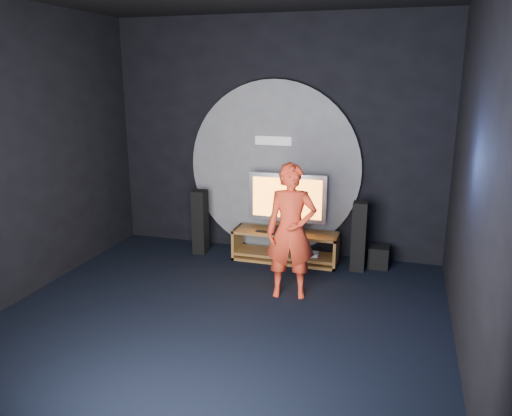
{
  "coord_description": "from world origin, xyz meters",
  "views": [
    {
      "loc": [
        1.86,
        -4.7,
        2.66
      ],
      "look_at": [
        0.14,
        1.05,
        1.05
      ],
      "focal_mm": 35.0,
      "sensor_mm": 36.0,
      "label": 1
    }
  ],
  "objects": [
    {
      "name": "right_wall",
      "position": [
        2.5,
        0.0,
        1.75
      ],
      "size": [
        0.04,
        5.0,
        3.5
      ],
      "primitive_type": "cube",
      "color": "black",
      "rests_on": "ground"
    },
    {
      "name": "subwoofer",
      "position": [
        1.62,
        2.19,
        0.15
      ],
      "size": [
        0.28,
        0.28,
        0.31
      ],
      "primitive_type": "cube",
      "color": "black",
      "rests_on": "ground"
    },
    {
      "name": "media_console",
      "position": [
        0.29,
        2.05,
        0.19
      ],
      "size": [
        1.53,
        0.45,
        0.45
      ],
      "color": "olive",
      "rests_on": "ground"
    },
    {
      "name": "wall_disc_panel",
      "position": [
        0.0,
        2.44,
        1.3
      ],
      "size": [
        2.6,
        0.11,
        2.6
      ],
      "color": "#515156",
      "rests_on": "ground"
    },
    {
      "name": "player",
      "position": [
        0.62,
        0.91,
        0.83
      ],
      "size": [
        0.67,
        0.51,
        1.66
      ],
      "primitive_type": "imported",
      "rotation": [
        0.0,
        0.0,
        0.19
      ],
      "color": "red",
      "rests_on": "ground"
    },
    {
      "name": "left_wall",
      "position": [
        -2.5,
        0.0,
        1.75
      ],
      "size": [
        0.04,
        5.0,
        3.5
      ],
      "primitive_type": "cube",
      "color": "black",
      "rests_on": "ground"
    },
    {
      "name": "center_speaker",
      "position": [
        0.29,
        1.9,
        0.53
      ],
      "size": [
        0.4,
        0.15,
        0.15
      ],
      "primitive_type": "cube",
      "color": "black",
      "rests_on": "media_console"
    },
    {
      "name": "floor",
      "position": [
        0.0,
        0.0,
        0.0
      ],
      "size": [
        5.0,
        5.0,
        0.0
      ],
      "primitive_type": "plane",
      "color": "black",
      "rests_on": "ground"
    },
    {
      "name": "back_wall",
      "position": [
        0.0,
        2.5,
        1.75
      ],
      "size": [
        5.0,
        0.04,
        3.5
      ],
      "primitive_type": "cube",
      "color": "black",
      "rests_on": "ground"
    },
    {
      "name": "remote",
      "position": [
        -0.04,
        1.93,
        0.46
      ],
      "size": [
        0.18,
        0.05,
        0.02
      ],
      "primitive_type": "cube",
      "color": "black",
      "rests_on": "media_console"
    },
    {
      "name": "front_wall",
      "position": [
        0.0,
        -2.5,
        1.75
      ],
      "size": [
        5.0,
        0.04,
        3.5
      ],
      "primitive_type": "cube",
      "color": "black",
      "rests_on": "ground"
    },
    {
      "name": "tower_speaker_right",
      "position": [
        1.34,
        2.0,
        0.49
      ],
      "size": [
        0.2,
        0.22,
        0.98
      ],
      "primitive_type": "cube",
      "color": "black",
      "rests_on": "ground"
    },
    {
      "name": "tower_speaker_left",
      "position": [
        -1.04,
        2.01,
        0.49
      ],
      "size": [
        0.2,
        0.22,
        0.98
      ],
      "primitive_type": "cube",
      "color": "black",
      "rests_on": "ground"
    },
    {
      "name": "tv",
      "position": [
        0.29,
        2.12,
        0.91
      ],
      "size": [
        1.14,
        0.22,
        0.84
      ],
      "color": "#A3A2A9",
      "rests_on": "media_console"
    }
  ]
}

